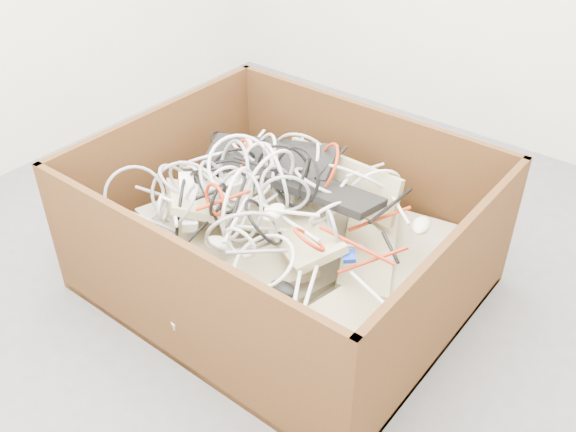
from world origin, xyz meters
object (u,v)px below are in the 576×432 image
Objects in this scene: cardboard_box at (281,253)px; power_strip_right at (188,201)px; vga_plug at (349,256)px; power_strip_left at (241,183)px.

cardboard_box is 4.75× the size of power_strip_right.
cardboard_box is 28.19× the size of vga_plug.
power_strip_left is (-0.18, -0.00, 0.23)m from cardboard_box.
vga_plug is (0.52, -0.07, -0.03)m from power_strip_left.
cardboard_box is 0.30m from power_strip_left.
power_strip_left is at bearing -137.26° from vga_plug.
power_strip_left reaches higher than power_strip_right.
power_strip_right is (-0.27, -0.19, 0.22)m from cardboard_box.
power_strip_right is 0.61m from vga_plug.
power_strip_left is 1.16× the size of power_strip_right.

